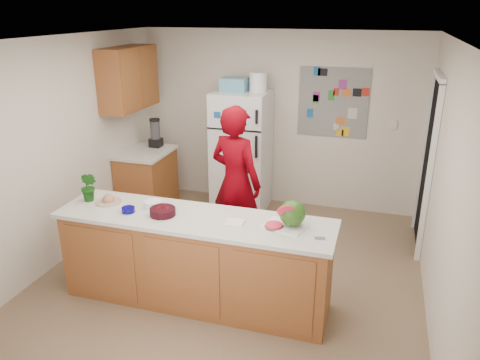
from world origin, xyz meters
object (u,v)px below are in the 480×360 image
(person, at_px, (236,183))
(cherry_bowl, at_px, (163,212))
(refrigerator, at_px, (241,151))
(watermelon, at_px, (292,213))

(person, height_order, cherry_bowl, person)
(refrigerator, distance_m, person, 1.37)
(watermelon, distance_m, cherry_bowl, 1.23)
(person, relative_size, watermelon, 7.54)
(person, height_order, watermelon, person)
(refrigerator, xyz_separation_m, person, (0.33, -1.32, 0.04))
(refrigerator, height_order, person, person)
(person, bearing_deg, cherry_bowl, 89.79)
(cherry_bowl, bearing_deg, refrigerator, 88.89)
(person, xyz_separation_m, watermelon, (0.84, -0.99, 0.16))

